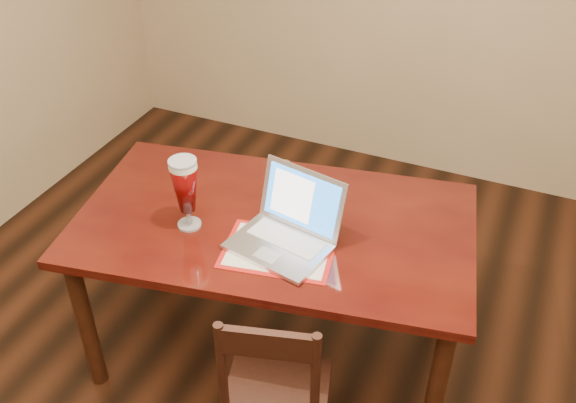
% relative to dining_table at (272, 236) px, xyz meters
% --- Properties ---
extents(room_shell, '(4.51, 5.01, 2.71)m').
position_rel_dining_table_xyz_m(room_shell, '(0.41, -0.69, 1.10)').
color(room_shell, tan).
rests_on(room_shell, ground).
extents(dining_table, '(1.71, 1.15, 1.05)m').
position_rel_dining_table_xyz_m(dining_table, '(0.00, 0.00, 0.00)').
color(dining_table, '#4B120A').
rests_on(dining_table, ground).
extents(dining_chair, '(0.45, 0.44, 0.88)m').
position_rel_dining_table_xyz_m(dining_chair, '(0.26, -0.54, -0.25)').
color(dining_chair, black).
rests_on(dining_chair, ground).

